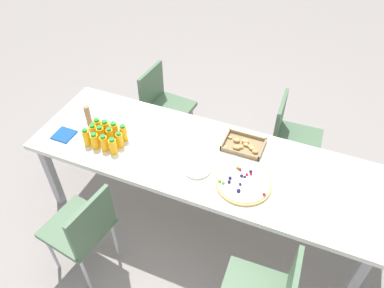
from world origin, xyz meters
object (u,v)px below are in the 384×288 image
Objects in this scene: juice_bottle_3 at (113,146)px; juice_bottle_10 at (114,131)px; chair_near_left at (83,227)px; juice_bottle_5 at (101,134)px; cardboard_tube at (88,116)px; napkin_stack at (64,135)px; juice_bottle_2 at (104,143)px; juice_bottle_6 at (110,136)px; fruit_pizza at (243,183)px; juice_bottle_4 at (94,132)px; juice_bottle_9 at (106,129)px; plate_stack at (197,169)px; chair_far_left at (163,103)px; juice_bottle_0 at (86,138)px; juice_bottle_8 at (98,126)px; juice_bottle_11 at (124,133)px; juice_bottle_7 at (120,140)px; party_table at (202,162)px; chair_far_right at (291,134)px; snack_tray at (243,145)px; juice_bottle_1 at (95,141)px.

juice_bottle_10 is (-0.07, 0.14, 0.01)m from juice_bottle_3.
juice_bottle_10 is at bearing 17.27° from chair_near_left.
juice_bottle_10 is (0.07, 0.07, 0.00)m from juice_bottle_5.
napkin_stack is at bearing -120.96° from cardboard_tube.
juice_bottle_2 is 0.07m from juice_bottle_6.
fruit_pizza is at bearing -5.66° from cardboard_tube.
juice_bottle_4 is 0.09m from juice_bottle_9.
plate_stack is (-0.34, 0.00, -0.00)m from fruit_pizza.
chair_far_left is 0.99m from juice_bottle_2.
juice_bottle_0 is 1.00× the size of juice_bottle_10.
juice_bottle_9 is at bearing -179.28° from juice_bottle_10.
juice_bottle_8 is 0.94× the size of juice_bottle_9.
juice_bottle_2 is 0.93× the size of juice_bottle_10.
chair_near_left is 0.73m from juice_bottle_11.
juice_bottle_2 reaches higher than chair_far_left.
juice_bottle_7 is at bearing 179.94° from plate_stack.
party_table is 1.08m from napkin_stack.
juice_bottle_0 reaches higher than fruit_pizza.
chair_far_right is 1.70m from cardboard_tube.
juice_bottle_10 reaches higher than juice_bottle_8.
party_table is 0.33m from snack_tray.
juice_bottle_7 is 0.47m from napkin_stack.
juice_bottle_7 is at bearing -167.10° from party_table.
chair_near_left is 4.66× the size of cardboard_tube.
fruit_pizza is at bearing -0.76° from plate_stack.
juice_bottle_4 is at bearing 160.44° from juice_bottle_3.
juice_bottle_0 is (-1.36, -0.97, 0.30)m from chair_far_right.
plate_stack is (0.70, 0.07, -0.05)m from juice_bottle_2.
napkin_stack is at bearing -163.40° from juice_bottle_11.
juice_bottle_0 is at bearing -3.79° from napkin_stack.
party_table is 0.96m from cardboard_tube.
party_table is at bearing -29.85° from chair_near_left.
juice_bottle_6 is at bearing 3.11° from juice_bottle_5.
party_table is 0.80m from juice_bottle_1.
juice_bottle_11 reaches higher than juice_bottle_8.
juice_bottle_2 is 0.17m from juice_bottle_11.
juice_bottle_7 is at bearing 18.28° from juice_bottle_0.
juice_bottle_6 reaches higher than juice_bottle_3.
juice_bottle_3 is 0.69× the size of plate_stack.
juice_bottle_11 is at bearing 5.42° from juice_bottle_10.
juice_bottle_3 is at bearing -90.75° from juice_bottle_11.
juice_bottle_9 reaches higher than party_table.
juice_bottle_9 is at bearing -176.93° from juice_bottle_11.
napkin_stack is at bearing -17.25° from chair_far_left.
juice_bottle_0 is 0.08m from juice_bottle_4.
juice_bottle_2 reaches higher than party_table.
juice_bottle_6 reaches higher than snack_tray.
party_table is 19.03× the size of juice_bottle_7.
juice_bottle_9 is (-0.76, -0.07, 0.13)m from party_table.
juice_bottle_1 is 0.76× the size of cardboard_tube.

